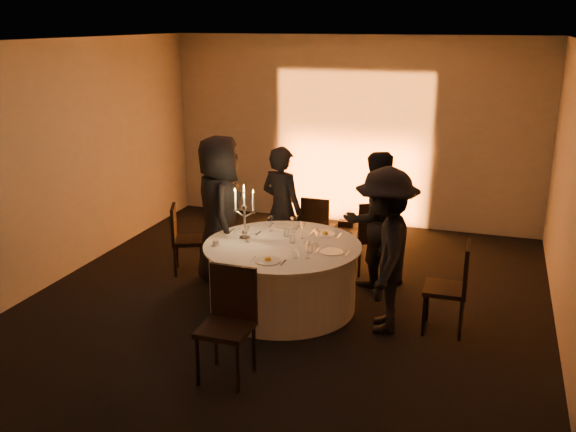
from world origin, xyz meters
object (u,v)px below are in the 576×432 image
(guest_right, at_px, (385,251))
(coffee_cup, at_px, (216,243))
(chair_left, at_px, (182,235))
(chair_back_left, at_px, (317,225))
(banquet_table, at_px, (283,276))
(guest_left, at_px, (220,210))
(chair_back_right, at_px, (372,233))
(chair_right, at_px, (454,283))
(guest_back_left, at_px, (282,210))
(chair_front, at_px, (229,316))
(guest_back_right, at_px, (374,219))
(candelabra, at_px, (245,220))

(guest_right, distance_m, coffee_cup, 1.90)
(chair_left, relative_size, chair_back_left, 1.00)
(chair_back_left, relative_size, coffee_cup, 8.24)
(chair_left, relative_size, coffee_cup, 8.25)
(banquet_table, bearing_deg, guest_left, 153.56)
(chair_back_right, bearing_deg, coffee_cup, 20.69)
(chair_right, height_order, guest_back_left, guest_back_left)
(guest_left, bearing_deg, chair_right, -126.51)
(chair_left, bearing_deg, guest_right, -128.82)
(chair_front, distance_m, guest_left, 2.30)
(guest_back_right, bearing_deg, chair_back_left, -73.90)
(banquet_table, bearing_deg, chair_back_right, 60.36)
(chair_back_left, distance_m, guest_right, 2.21)
(guest_back_left, distance_m, candelabra, 1.08)
(guest_left, bearing_deg, guest_back_right, -100.57)
(chair_back_right, xyz_separation_m, guest_back_right, (0.09, -0.34, 0.29))
(guest_back_left, bearing_deg, chair_back_left, -103.80)
(chair_back_left, height_order, guest_back_left, guest_back_left)
(banquet_table, xyz_separation_m, guest_back_left, (-0.38, 1.10, 0.45))
(guest_back_left, xyz_separation_m, coffee_cup, (-0.32, -1.38, -0.04))
(chair_back_left, distance_m, chair_right, 2.56)
(guest_right, bearing_deg, guest_back_right, -171.79)
(chair_left, bearing_deg, coffee_cup, -157.95)
(chair_right, height_order, coffee_cup, chair_right)
(guest_left, relative_size, candelabra, 2.86)
(chair_right, height_order, guest_back_right, guest_back_right)
(chair_right, bearing_deg, guest_back_left, -116.94)
(candelabra, bearing_deg, guest_back_left, 85.09)
(chair_back_left, distance_m, chair_back_right, 0.86)
(coffee_cup, bearing_deg, guest_back_right, 39.60)
(guest_left, xyz_separation_m, guest_back_left, (0.60, 0.61, -0.10))
(banquet_table, height_order, guest_left, guest_left)
(banquet_table, bearing_deg, chair_back_left, 91.72)
(chair_right, bearing_deg, candelabra, -92.31)
(guest_back_left, height_order, coffee_cup, guest_back_left)
(chair_back_left, distance_m, guest_left, 1.53)
(chair_right, bearing_deg, guest_left, -100.85)
(chair_back_right, bearing_deg, candelabra, 19.34)
(guest_back_left, relative_size, candelabra, 2.54)
(guest_right, xyz_separation_m, coffee_cup, (-1.90, -0.11, -0.09))
(guest_left, bearing_deg, chair_left, 51.45)
(chair_right, height_order, guest_right, guest_right)
(chair_front, bearing_deg, guest_right, 49.61)
(chair_left, xyz_separation_m, chair_back_right, (2.37, 0.73, 0.05))
(guest_back_left, bearing_deg, chair_left, 40.82)
(chair_back_right, relative_size, guest_left, 0.53)
(chair_front, relative_size, guest_left, 0.56)
(guest_back_left, distance_m, guest_right, 2.03)
(guest_right, height_order, candelabra, guest_right)
(chair_right, xyz_separation_m, guest_left, (-2.90, 0.52, 0.38))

